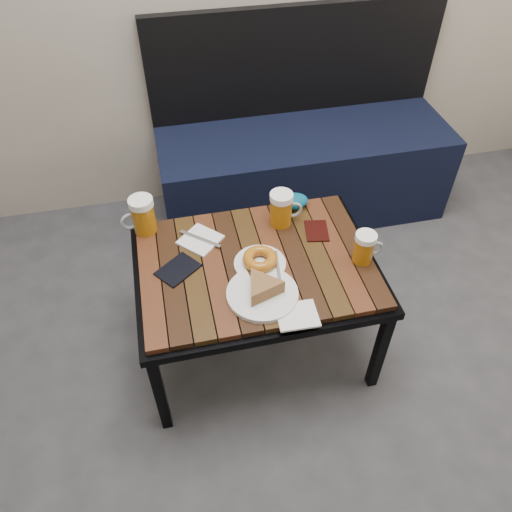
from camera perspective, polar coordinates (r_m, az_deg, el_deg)
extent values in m
cube|color=black|center=(2.56, 5.35, 9.49)|extent=(1.40, 0.50, 0.45)
cube|color=black|center=(2.52, 4.53, 21.36)|extent=(1.40, 0.05, 0.50)
cube|color=black|center=(1.75, -10.93, -15.20)|extent=(0.03, 0.03, 0.42)
cube|color=black|center=(1.86, 13.96, -10.48)|extent=(0.04, 0.03, 0.42)
cube|color=black|center=(2.09, -12.20, -1.96)|extent=(0.03, 0.04, 0.42)
cube|color=black|center=(2.19, 8.42, 1.27)|extent=(0.04, 0.04, 0.42)
cube|color=black|center=(1.75, 0.00, -1.50)|extent=(0.84, 0.62, 0.03)
cube|color=#3B1B0D|center=(1.73, 0.00, -0.91)|extent=(0.80, 0.58, 0.02)
cylinder|color=#A5620D|center=(1.85, -12.71, 4.29)|extent=(0.10, 0.10, 0.12)
cylinder|color=white|center=(1.81, -13.06, 5.99)|extent=(0.09, 0.09, 0.03)
torus|color=#8C999E|center=(1.85, -14.17, 3.87)|extent=(0.07, 0.03, 0.07)
cylinder|color=#A5620D|center=(1.84, 2.85, 5.11)|extent=(0.08, 0.08, 0.11)
cylinder|color=white|center=(1.80, 2.93, 6.77)|extent=(0.08, 0.08, 0.03)
torus|color=#8C999E|center=(1.85, 4.28, 5.29)|extent=(0.07, 0.01, 0.07)
cylinder|color=#A5620D|center=(1.74, 12.19, 0.70)|extent=(0.07, 0.07, 0.10)
cylinder|color=white|center=(1.70, 12.48, 2.11)|extent=(0.07, 0.07, 0.02)
torus|color=#8C999E|center=(1.75, 13.43, 0.88)|extent=(0.06, 0.01, 0.06)
cylinder|color=white|center=(1.61, 0.73, -4.34)|extent=(0.23, 0.23, 0.02)
cylinder|color=white|center=(1.71, 0.45, -0.90)|extent=(0.18, 0.18, 0.01)
torus|color=#994A0D|center=(1.69, 0.46, -0.32)|extent=(0.12, 0.12, 0.04)
cube|color=#A5A8AD|center=(1.68, 2.54, -1.67)|extent=(0.04, 0.19, 0.00)
cube|color=#A5A8AD|center=(1.66, -0.59, -2.18)|extent=(0.03, 0.14, 0.00)
cube|color=white|center=(1.81, -6.37, 1.84)|extent=(0.18, 0.18, 0.01)
cube|color=#A5A8AD|center=(1.80, -6.39, 1.99)|extent=(0.14, 0.12, 0.00)
cube|color=white|center=(1.57, 4.73, -6.78)|extent=(0.13, 0.11, 0.01)
cube|color=black|center=(1.71, -8.90, -1.54)|extent=(0.17, 0.16, 0.01)
cube|color=black|center=(1.85, 6.94, 2.88)|extent=(0.10, 0.13, 0.01)
ellipsoid|color=navy|center=(1.93, 4.13, 6.25)|extent=(0.13, 0.08, 0.05)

